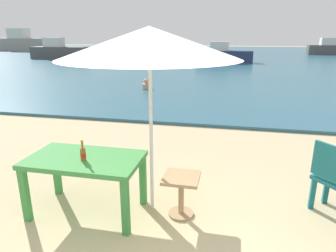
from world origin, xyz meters
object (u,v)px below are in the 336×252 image
at_px(side_table_wood, 181,190).
at_px(boat_barge, 24,43).
at_px(boat_tanker, 331,49).
at_px(patio_umbrella, 150,43).
at_px(boat_sailboat, 59,51).
at_px(beer_bottle_amber, 83,153).
at_px(picnic_table_green, 85,166).
at_px(swimmer_person, 146,85).
at_px(boat_cargo_ship, 223,55).

bearing_deg(side_table_wood, boat_barge, 129.26).
relative_size(boat_tanker, boat_barge, 0.62).
xyz_separation_m(patio_umbrella, boat_sailboat, (-14.57, 21.65, -1.37)).
bearing_deg(beer_bottle_amber, boat_tanker, 70.37).
relative_size(side_table_wood, boat_sailboat, 0.11).
bearing_deg(boat_sailboat, side_table_wood, -55.44).
bearing_deg(picnic_table_green, boat_tanker, 70.26).
bearing_deg(boat_barge, beer_bottle_amber, -52.19).
height_order(swimmer_person, boat_barge, boat_barge).
xyz_separation_m(beer_bottle_amber, boat_sailboat, (-13.81, 21.99, -0.11)).
bearing_deg(boat_tanker, boat_barge, -179.97).
distance_m(beer_bottle_amber, boat_sailboat, 25.97).
xyz_separation_m(picnic_table_green, beer_bottle_amber, (0.04, -0.09, 0.20)).
relative_size(beer_bottle_amber, patio_umbrella, 0.12).
distance_m(side_table_wood, boat_tanker, 34.61).
relative_size(beer_bottle_amber, swimmer_person, 0.65).
xyz_separation_m(picnic_table_green, swimmer_person, (-1.70, 8.54, -0.41)).
bearing_deg(boat_cargo_ship, boat_barge, 156.17).
xyz_separation_m(boat_tanker, boat_barge, (-37.57, -0.02, 0.39)).
height_order(picnic_table_green, side_table_wood, picnic_table_green).
distance_m(picnic_table_green, boat_barge, 41.89).
bearing_deg(boat_cargo_ship, boat_tanker, 46.96).
height_order(beer_bottle_amber, side_table_wood, beer_bottle_amber).
height_order(beer_bottle_amber, patio_umbrella, patio_umbrella).
distance_m(patio_umbrella, boat_sailboat, 26.13).
xyz_separation_m(boat_sailboat, boat_cargo_ship, (14.67, -0.57, -0.10)).
relative_size(swimmer_person, boat_sailboat, 0.08).
xyz_separation_m(boat_tanker, boat_cargo_ship, (-10.98, -11.76, -0.07)).
bearing_deg(beer_bottle_amber, boat_barge, 127.81).
bearing_deg(boat_tanker, patio_umbrella, -108.65).
distance_m(boat_sailboat, boat_cargo_ship, 14.68).
bearing_deg(boat_barge, swimmer_person, -45.63).
relative_size(beer_bottle_amber, side_table_wood, 0.49).
height_order(boat_barge, boat_cargo_ship, boat_barge).
bearing_deg(side_table_wood, boat_sailboat, 124.56).
xyz_separation_m(beer_bottle_amber, boat_cargo_ship, (0.85, 21.42, -0.21)).
distance_m(beer_bottle_amber, side_table_wood, 1.28).
height_order(picnic_table_green, boat_cargo_ship, boat_cargo_ship).
xyz_separation_m(boat_sailboat, boat_tanker, (25.65, 11.19, -0.03)).
bearing_deg(boat_barge, patio_umbrella, -51.10).
bearing_deg(boat_barge, boat_cargo_ship, -23.83).
bearing_deg(picnic_table_green, boat_cargo_ship, 87.61).
relative_size(picnic_table_green, boat_barge, 0.18).
xyz_separation_m(patio_umbrella, swimmer_person, (-2.49, 8.29, -1.88)).
bearing_deg(patio_umbrella, swimmer_person, 106.70).
bearing_deg(patio_umbrella, beer_bottle_amber, -155.59).
bearing_deg(beer_bottle_amber, picnic_table_green, 112.44).
relative_size(side_table_wood, swimmer_person, 1.32).
bearing_deg(side_table_wood, picnic_table_green, -171.36).
distance_m(patio_umbrella, boat_barge, 42.19).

